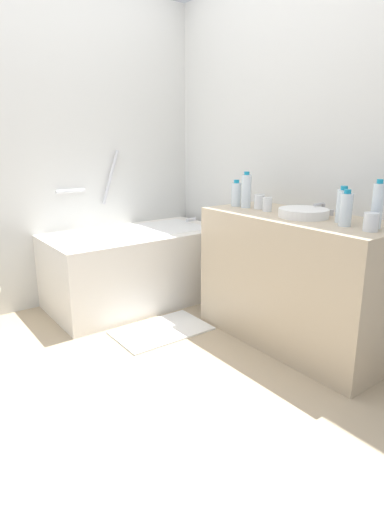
% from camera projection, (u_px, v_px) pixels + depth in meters
% --- Properties ---
extents(ground_plane, '(3.73, 3.73, 0.00)m').
position_uv_depth(ground_plane, '(129.00, 375.00, 2.39)').
color(ground_plane, tan).
extents(wall_back_tiled, '(3.13, 0.10, 2.42)m').
position_uv_depth(wall_back_tiled, '(34.00, 152.00, 3.16)').
color(wall_back_tiled, silver).
rests_on(wall_back_tiled, ground_plane).
extents(wall_right_mirror, '(0.10, 3.10, 2.42)m').
position_uv_depth(wall_right_mirror, '(306.00, 153.00, 2.89)').
color(wall_right_mirror, silver).
rests_on(wall_right_mirror, ground_plane).
extents(bathtub, '(1.40, 0.73, 1.22)m').
position_uv_depth(bathtub, '(137.00, 265.00, 3.43)').
color(bathtub, white).
rests_on(bathtub, ground_plane).
extents(vanity_counter, '(0.56, 1.26, 0.84)m').
position_uv_depth(vanity_counter, '(295.00, 280.00, 2.71)').
color(vanity_counter, tan).
rests_on(vanity_counter, ground_plane).
extents(sink_basin, '(0.30, 0.30, 0.05)m').
position_uv_depth(sink_basin, '(303.00, 213.00, 2.55)').
color(sink_basin, white).
rests_on(sink_basin, vanity_counter).
extents(sink_faucet, '(0.11, 0.15, 0.07)m').
position_uv_depth(sink_faucet, '(322.00, 209.00, 2.65)').
color(sink_faucet, '#AEAEB3').
rests_on(sink_faucet, vanity_counter).
extents(water_bottle_0, '(0.06, 0.06, 0.26)m').
position_uv_depth(water_bottle_0, '(377.00, 206.00, 2.20)').
color(water_bottle_0, silver).
rests_on(water_bottle_0, vanity_counter).
extents(water_bottle_1, '(0.07, 0.07, 0.20)m').
position_uv_depth(water_bottle_1, '(346.00, 209.00, 2.27)').
color(water_bottle_1, silver).
rests_on(water_bottle_1, vanity_counter).
extents(water_bottle_2, '(0.07, 0.07, 0.25)m').
position_uv_depth(water_bottle_2, '(246.00, 191.00, 2.89)').
color(water_bottle_2, silver).
rests_on(water_bottle_2, vanity_counter).
extents(water_bottle_3, '(0.07, 0.07, 0.18)m').
position_uv_depth(water_bottle_3, '(236.00, 194.00, 2.97)').
color(water_bottle_3, silver).
rests_on(water_bottle_3, vanity_counter).
extents(water_bottle_4, '(0.07, 0.07, 0.21)m').
position_uv_depth(water_bottle_4, '(343.00, 206.00, 2.36)').
color(water_bottle_4, silver).
rests_on(water_bottle_4, vanity_counter).
extents(drinking_glass_0, '(0.06, 0.06, 0.09)m').
position_uv_depth(drinking_glass_0, '(267.00, 204.00, 2.76)').
color(drinking_glass_0, white).
rests_on(drinking_glass_0, vanity_counter).
extents(drinking_glass_1, '(0.07, 0.07, 0.10)m').
position_uv_depth(drinking_glass_1, '(259.00, 202.00, 2.86)').
color(drinking_glass_1, white).
rests_on(drinking_glass_1, vanity_counter).
extents(drinking_glass_2, '(0.08, 0.08, 0.09)m').
position_uv_depth(drinking_glass_2, '(371.00, 222.00, 2.15)').
color(drinking_glass_2, white).
rests_on(drinking_glass_2, vanity_counter).
extents(bath_mat, '(0.65, 0.41, 0.01)m').
position_uv_depth(bath_mat, '(161.00, 330.00, 2.95)').
color(bath_mat, white).
rests_on(bath_mat, ground_plane).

